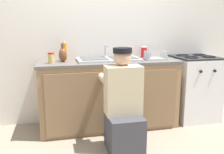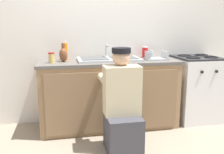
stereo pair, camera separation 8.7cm
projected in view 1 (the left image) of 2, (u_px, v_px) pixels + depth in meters
name	position (u px, v px, depth m)	size (l,w,h in m)	color
ground_plane	(114.00, 134.00, 3.11)	(12.00, 12.00, 0.00)	gray
back_wall	(103.00, 31.00, 3.47)	(6.00, 0.10, 2.50)	silver
counter_cabinet	(109.00, 95.00, 3.30)	(1.76, 0.62, 0.85)	#997551
countertop	(108.00, 62.00, 3.21)	(1.80, 0.62, 0.04)	#5B5651
sink_double_basin	(108.00, 59.00, 3.21)	(0.80, 0.44, 0.19)	silver
stove_range	(193.00, 87.00, 3.58)	(0.59, 0.62, 0.92)	white
plumber_person	(123.00, 109.00, 2.65)	(0.42, 0.61, 1.10)	#3F3F47
vase_decorative	(63.00, 55.00, 3.07)	(0.10, 0.10, 0.23)	brown
soda_cup_red	(144.00, 52.00, 3.49)	(0.08, 0.08, 0.15)	red
dish_rack_tray	(155.00, 58.00, 3.30)	(0.28, 0.22, 0.11)	#B2B7BC
water_glass	(150.00, 54.00, 3.52)	(0.06, 0.06, 0.10)	#ADC6CC
condiment_jar	(51.00, 58.00, 2.97)	(0.07, 0.07, 0.13)	#DBB760
soap_bottle_orange	(65.00, 51.00, 3.21)	(0.06, 0.06, 0.25)	orange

